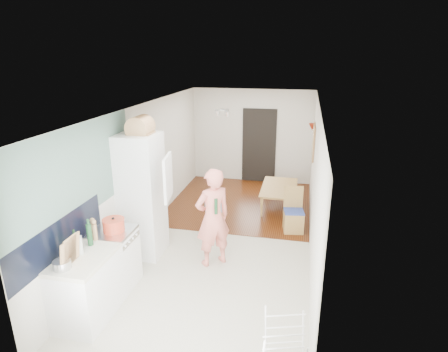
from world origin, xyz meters
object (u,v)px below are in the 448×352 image
at_px(dining_chair, 294,211).
at_px(stool, 216,219).
at_px(dining_table, 280,199).
at_px(person, 213,209).

height_order(dining_chair, stool, dining_chair).
distance_m(dining_table, dining_chair, 1.25).
xyz_separation_m(dining_chair, stool, (-1.52, -0.20, -0.23)).
xyz_separation_m(person, dining_chair, (1.27, 1.48, -0.54)).
relative_size(person, dining_chair, 2.22).
relative_size(dining_table, stool, 2.77).
height_order(person, stool, person).
bearing_deg(dining_table, stool, 139.26).
distance_m(person, stool, 1.52).
bearing_deg(dining_table, dining_chair, -163.76).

